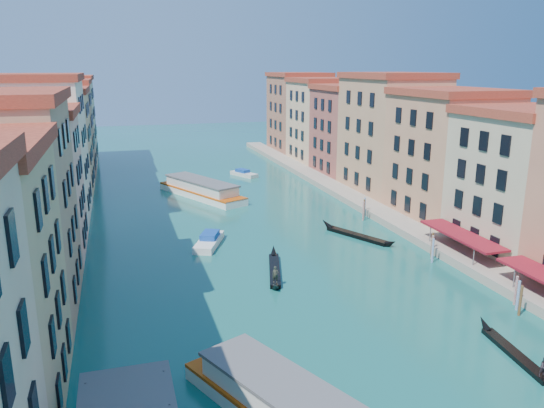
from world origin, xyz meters
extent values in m
cube|color=#E1AA90|center=(-26.00, 55.00, 8.25)|extent=(12.00, 14.00, 16.50)
cube|color=maroon|center=(-26.00, 55.00, 17.00)|extent=(12.80, 14.40, 1.00)
cube|color=beige|center=(-26.00, 71.00, 10.00)|extent=(12.00, 18.00, 20.00)
cube|color=maroon|center=(-26.00, 71.00, 20.50)|extent=(12.80, 18.40, 1.00)
cube|color=tan|center=(-26.00, 88.00, 8.75)|extent=(12.00, 16.00, 17.50)
cube|color=maroon|center=(-26.00, 88.00, 18.00)|extent=(12.80, 16.40, 1.00)
cube|color=#A27356|center=(-26.00, 103.50, 9.25)|extent=(12.00, 15.00, 18.50)
cube|color=maroon|center=(-26.00, 103.50, 19.00)|extent=(12.80, 15.40, 1.00)
cube|color=beige|center=(-26.00, 119.50, 9.50)|extent=(12.00, 17.00, 19.00)
cube|color=maroon|center=(-26.00, 119.50, 19.50)|extent=(12.80, 17.40, 1.00)
cube|color=tan|center=(30.00, 39.00, 8.25)|extent=(12.00, 14.00, 16.50)
cube|color=maroon|center=(30.00, 39.00, 17.00)|extent=(12.80, 14.40, 1.00)
cube|color=tan|center=(30.00, 54.00, 9.00)|extent=(12.00, 16.00, 18.00)
cube|color=maroon|center=(30.00, 54.00, 18.50)|extent=(12.80, 16.40, 1.00)
cube|color=tan|center=(30.00, 71.00, 10.00)|extent=(12.00, 18.00, 20.00)
cube|color=maroon|center=(30.00, 71.00, 20.50)|extent=(12.80, 18.40, 1.00)
cube|color=#97483D|center=(30.00, 87.50, 8.75)|extent=(12.00, 15.00, 17.50)
cube|color=maroon|center=(30.00, 87.50, 18.00)|extent=(12.80, 15.40, 1.00)
cube|color=tan|center=(30.00, 103.00, 9.25)|extent=(12.00, 16.00, 18.50)
cube|color=maroon|center=(30.00, 103.00, 19.00)|extent=(12.80, 16.40, 1.00)
cube|color=#9E5C43|center=(30.00, 119.50, 9.75)|extent=(12.00, 17.00, 19.50)
cube|color=maroon|center=(30.00, 119.50, 20.00)|extent=(12.80, 17.40, 1.00)
cube|color=gray|center=(22.00, 65.00, 0.50)|extent=(4.00, 140.00, 1.00)
cylinder|color=#5B5B5D|center=(20.80, 28.60, 1.50)|extent=(0.12, 0.12, 3.00)
cube|color=maroon|center=(22.20, 39.00, 3.00)|extent=(3.20, 12.60, 0.25)
cylinder|color=#5B5B5D|center=(20.80, 34.80, 1.50)|extent=(0.12, 0.12, 3.00)
cylinder|color=#5B5B5D|center=(20.80, 43.20, 1.50)|extent=(0.12, 0.12, 3.00)
cylinder|color=brown|center=(18.50, 25.00, 1.30)|extent=(0.24, 0.24, 3.20)
cylinder|color=brown|center=(19.10, 26.00, 1.30)|extent=(0.24, 0.24, 3.20)
cylinder|color=brown|center=(19.70, 27.00, 1.30)|extent=(0.24, 0.24, 3.20)
cylinder|color=brown|center=(18.50, 39.00, 1.30)|extent=(0.24, 0.24, 3.20)
cylinder|color=brown|center=(19.10, 40.00, 1.30)|extent=(0.24, 0.24, 3.20)
cylinder|color=brown|center=(19.70, 41.00, 1.30)|extent=(0.24, 0.24, 3.20)
cylinder|color=brown|center=(18.50, 57.00, 1.30)|extent=(0.24, 0.24, 3.20)
cylinder|color=brown|center=(19.10, 58.00, 1.30)|extent=(0.24, 0.24, 3.20)
cylinder|color=brown|center=(19.70, 59.00, 1.30)|extent=(0.24, 0.24, 3.20)
cube|color=silver|center=(-6.00, 15.69, 1.81)|extent=(9.79, 15.46, 1.53)
cube|color=#5B5B5D|center=(-6.00, 15.69, 2.72)|extent=(10.24, 16.02, 0.24)
cube|color=white|center=(-1.96, 78.31, 0.61)|extent=(12.71, 20.25, 1.21)
cube|color=silver|center=(-1.96, 78.31, 1.92)|extent=(10.54, 16.37, 1.62)
cube|color=#5B5B5D|center=(-1.96, 78.31, 2.88)|extent=(11.03, 16.96, 0.25)
cube|color=#C44B0B|center=(-1.96, 78.31, 1.16)|extent=(12.76, 20.27, 0.25)
cube|color=black|center=(0.20, 41.32, 0.23)|extent=(3.56, 9.22, 0.46)
cone|color=black|center=(1.57, 46.27, 0.62)|extent=(1.44, 2.24, 1.73)
cone|color=black|center=(-1.17, 36.36, 0.51)|extent=(1.35, 1.89, 1.52)
imported|color=#303428|center=(-0.84, 37.55, 1.30)|extent=(0.74, 0.58, 1.77)
cube|color=black|center=(13.16, 19.24, 0.19)|extent=(1.90, 8.00, 0.40)
cone|color=black|center=(13.68, 23.62, 0.53)|extent=(1.00, 1.85, 1.48)
cube|color=black|center=(14.21, 49.96, 0.24)|extent=(5.32, 9.17, 0.48)
cone|color=black|center=(11.85, 54.76, 0.64)|extent=(1.82, 2.36, 1.80)
cone|color=black|center=(16.58, 45.15, 0.54)|extent=(1.65, 2.02, 1.58)
cube|color=white|center=(-5.15, 52.33, 0.43)|extent=(5.12, 7.78, 0.85)
cube|color=#13439E|center=(-4.94, 52.82, 1.17)|extent=(3.03, 3.70, 0.75)
cube|color=silver|center=(9.36, 93.71, 0.38)|extent=(4.85, 6.86, 0.76)
cube|color=#13439E|center=(9.15, 94.13, 1.04)|extent=(2.80, 3.31, 0.66)
camera|label=1|loc=(-15.52, -10.89, 21.95)|focal=35.00mm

